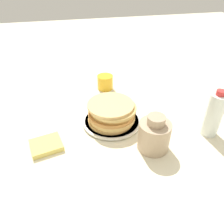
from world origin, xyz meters
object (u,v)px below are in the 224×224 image
(pancake_stack, at_px, (112,113))
(water_bottle_near, at_px, (214,115))
(plate, at_px, (112,121))
(cream_jug, at_px, (154,135))
(juice_glass, at_px, (105,82))

(pancake_stack, xyz_separation_m, water_bottle_near, (0.36, -0.15, 0.04))
(plate, height_order, cream_jug, cream_jug)
(pancake_stack, xyz_separation_m, cream_jug, (0.11, -0.18, 0.01))
(pancake_stack, height_order, cream_jug, cream_jug)
(pancake_stack, height_order, water_bottle_near, water_bottle_near)
(pancake_stack, bearing_deg, plate, 61.74)
(juice_glass, height_order, cream_jug, cream_jug)
(cream_jug, bearing_deg, water_bottle_near, 5.45)
(juice_glass, xyz_separation_m, cream_jug, (0.08, -0.48, 0.02))
(pancake_stack, distance_m, water_bottle_near, 0.39)
(juice_glass, distance_m, cream_jug, 0.49)
(juice_glass, xyz_separation_m, water_bottle_near, (0.32, -0.46, 0.05))
(pancake_stack, distance_m, cream_jug, 0.21)
(juice_glass, bearing_deg, cream_jug, -81.09)
(plate, distance_m, cream_jug, 0.22)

